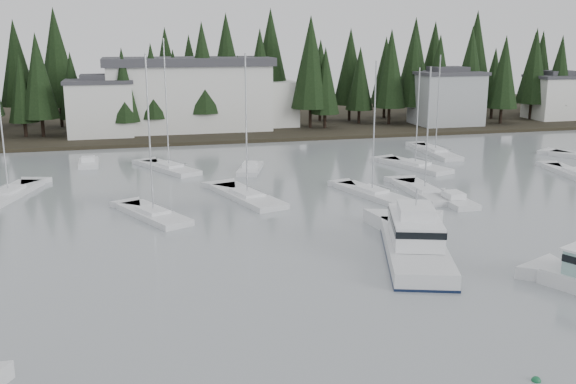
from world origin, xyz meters
name	(u,v)px	position (x,y,z in m)	size (l,w,h in m)	color
far_shore_land	(210,120)	(0.00, 97.00, 0.00)	(240.00, 54.00, 1.00)	black
conifer_treeline	(219,128)	(0.00, 86.00, 0.00)	(200.00, 22.00, 20.00)	black
house_west	(100,107)	(-18.00, 79.00, 4.65)	(9.54, 7.42, 8.75)	silver
house_east_a	(446,97)	(36.00, 78.00, 4.90)	(10.60, 8.48, 9.25)	#999EA0
house_east_b	(556,96)	(58.00, 80.00, 4.40)	(9.54, 7.42, 8.25)	silver
harbor_inn	(202,95)	(-2.96, 82.34, 5.78)	(29.50, 11.50, 10.90)	silver
cabin_cruiser_center	(415,245)	(4.06, 21.02, 0.80)	(7.60, 13.03, 5.35)	silver
sailboat_0	(372,195)	(7.46, 37.55, 0.08)	(4.89, 9.41, 12.95)	silver
sailboat_1	(154,216)	(-12.70, 35.11, 0.08)	(6.04, 8.88, 13.80)	silver
sailboat_3	(9,196)	(-25.47, 45.59, 0.07)	(5.45, 10.38, 14.02)	silver
sailboat_4	(415,167)	(17.01, 48.61, 0.06)	(5.61, 9.79, 11.72)	silver
sailboat_8	(435,153)	(23.34, 56.22, 0.06)	(3.03, 11.08, 12.83)	silver
sailboat_9	(169,169)	(-10.13, 54.10, 0.09)	(6.59, 9.56, 14.86)	silver
sailboat_10	(247,198)	(-4.07, 39.23, 0.07)	(5.75, 10.69, 13.66)	silver
sailboat_12	(424,193)	(12.53, 36.98, 0.06)	(3.03, 9.65, 12.38)	silver
runabout_1	(453,202)	(13.54, 33.27, 0.13)	(2.28, 6.07, 1.42)	silver
runabout_3	(89,164)	(-18.96, 59.03, 0.13)	(2.36, 5.16, 1.42)	silver
runabout_4	(250,170)	(-1.52, 51.21, 0.13)	(4.03, 6.43, 1.42)	silver
mooring_buoy_green	(536,381)	(2.21, 4.75, 0.00)	(0.41, 0.41, 0.41)	#145933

